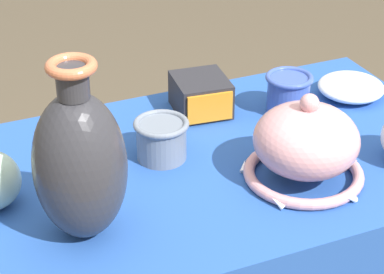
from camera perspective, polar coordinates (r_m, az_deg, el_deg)
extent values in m
cylinder|color=olive|center=(2.10, 10.17, -4.58)|extent=(0.04, 0.04, 0.70)
cube|color=olive|center=(1.50, 0.66, -2.59)|extent=(1.09, 0.61, 0.03)
cube|color=#234C9E|center=(1.49, 0.66, -2.01)|extent=(1.11, 0.63, 0.01)
ellipsoid|color=#2D2D33|center=(1.24, -8.52, -2.25)|extent=(0.16, 0.16, 0.27)
cylinder|color=#2D2D33|center=(1.17, -9.09, 4.16)|extent=(0.05, 0.05, 0.05)
torus|color=#BC6642|center=(1.16, -9.19, 5.35)|extent=(0.08, 0.08, 0.02)
torus|color=#D19399|center=(1.45, 8.48, -2.73)|extent=(0.23, 0.23, 0.02)
ellipsoid|color=#D19399|center=(1.42, 8.70, -0.23)|extent=(0.20, 0.20, 0.13)
sphere|color=#D19399|center=(1.38, 8.95, 2.56)|extent=(0.04, 0.04, 0.04)
cone|color=white|center=(1.51, 12.25, -1.75)|extent=(0.01, 0.03, 0.02)
cone|color=white|center=(1.55, 7.54, -0.42)|extent=(0.03, 0.02, 0.02)
cone|color=white|center=(1.46, 3.96, -2.22)|extent=(0.03, 0.03, 0.02)
cone|color=white|center=(1.36, 6.56, -5.02)|extent=(0.03, 0.03, 0.02)
cone|color=white|center=(1.40, 12.06, -4.64)|extent=(0.03, 0.02, 0.02)
cube|color=#232328|center=(1.66, 0.66, 3.24)|extent=(0.13, 0.14, 0.08)
cube|color=orange|center=(1.61, 1.38, 2.22)|extent=(0.10, 0.02, 0.06)
cylinder|color=#3851A8|center=(1.67, 7.34, 3.18)|extent=(0.09, 0.09, 0.08)
torus|color=#3851A8|center=(1.65, 7.44, 4.50)|extent=(0.11, 0.11, 0.01)
cylinder|color=slate|center=(1.49, -2.34, -0.30)|extent=(0.10, 0.10, 0.08)
torus|color=slate|center=(1.47, -2.37, 0.99)|extent=(0.11, 0.11, 0.01)
ellipsoid|color=white|center=(1.77, 12.02, 3.74)|extent=(0.15, 0.15, 0.05)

